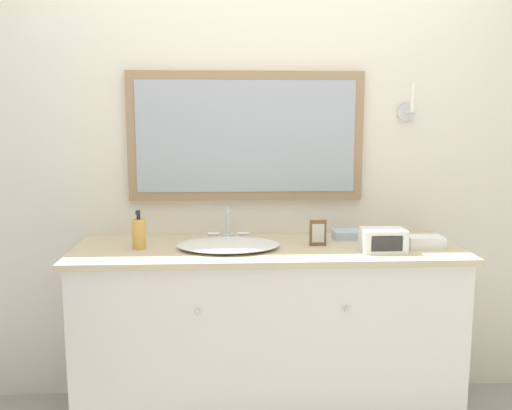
{
  "coord_description": "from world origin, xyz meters",
  "views": [
    {
      "loc": [
        -0.19,
        -2.31,
        1.49
      ],
      "look_at": [
        -0.06,
        0.32,
        1.07
      ],
      "focal_mm": 40.0,
      "sensor_mm": 36.0,
      "label": 1
    }
  ],
  "objects_px": {
    "sink_basin": "(228,244)",
    "picture_frame": "(318,233)",
    "soap_bottle": "(139,233)",
    "appliance_box": "(383,240)"
  },
  "relations": [
    {
      "from": "sink_basin",
      "to": "picture_frame",
      "type": "xyz_separation_m",
      "value": [
        0.43,
        0.03,
        0.04
      ]
    },
    {
      "from": "sink_basin",
      "to": "picture_frame",
      "type": "height_order",
      "value": "sink_basin"
    },
    {
      "from": "sink_basin",
      "to": "soap_bottle",
      "type": "distance_m",
      "value": 0.42
    },
    {
      "from": "sink_basin",
      "to": "appliance_box",
      "type": "bearing_deg",
      "value": -8.25
    },
    {
      "from": "soap_bottle",
      "to": "sink_basin",
      "type": "bearing_deg",
      "value": -1.73
    },
    {
      "from": "soap_bottle",
      "to": "picture_frame",
      "type": "distance_m",
      "value": 0.84
    },
    {
      "from": "soap_bottle",
      "to": "picture_frame",
      "type": "bearing_deg",
      "value": 1.12
    },
    {
      "from": "soap_bottle",
      "to": "appliance_box",
      "type": "distance_m",
      "value": 1.13
    },
    {
      "from": "sink_basin",
      "to": "picture_frame",
      "type": "relative_size",
      "value": 3.82
    },
    {
      "from": "sink_basin",
      "to": "soap_bottle",
      "type": "height_order",
      "value": "soap_bottle"
    }
  ]
}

